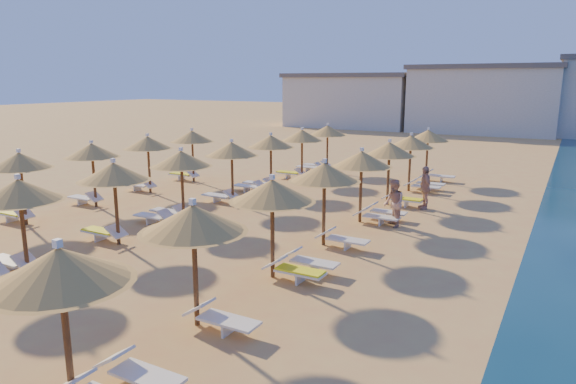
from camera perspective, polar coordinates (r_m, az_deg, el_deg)
The scene contains 8 objects.
ground at distance 18.01m, azimuth -10.46°, elevation -5.91°, with size 220.00×220.00×0.00m, color tan.
hotel_blocks at distance 60.85m, azimuth 21.83°, elevation 9.61°, with size 45.94×9.71×8.10m.
parasol_row_east at distance 15.76m, azimuth 1.43°, elevation 1.10°, with size 2.46×33.17×3.01m.
parasol_row_west at distance 19.41m, azimuth -15.07°, elevation 2.79°, with size 2.46×33.17×3.01m.
parasol_row_inland at distance 23.24m, azimuth -24.17°, elevation 3.63°, with size 2.46×19.52×3.01m.
loungers at distance 18.79m, azimuth -11.56°, elevation -4.10°, with size 14.55×31.29×0.66m.
beachgoer_b at distance 20.21m, azimuth 11.66°, elevation -1.24°, with size 0.90×0.70×1.85m, color tan.
beachgoer_c at distance 23.37m, azimuth 14.97°, elevation 0.47°, with size 1.12×0.47×1.91m, color tan.
Camera 1 is at (11.06, -13.10, 5.53)m, focal length 32.00 mm.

